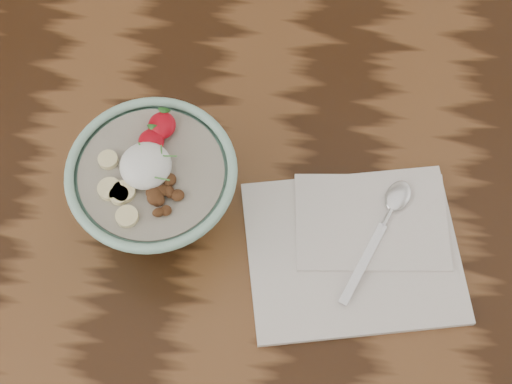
{
  "coord_description": "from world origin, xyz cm",
  "views": [
    {
      "loc": [
        15.59,
        -35.3,
        151.55
      ],
      "look_at": [
        12.25,
        -5.37,
        85.78
      ],
      "focal_mm": 50.0,
      "sensor_mm": 36.0,
      "label": 1
    }
  ],
  "objects": [
    {
      "name": "table",
      "position": [
        0.0,
        0.0,
        65.7
      ],
      "size": [
        160.0,
        90.0,
        75.0
      ],
      "color": "black",
      "rests_on": "ground"
    },
    {
      "name": "breakfast_bowl",
      "position": [
        1.02,
        -3.84,
        81.16
      ],
      "size": [
        18.13,
        18.13,
        12.31
      ],
      "rotation": [
        0.0,
        0.0,
        0.15
      ],
      "color": "#96CAB4",
      "rests_on": "table"
    },
    {
      "name": "napkin",
      "position": [
        23.85,
        -6.11,
        75.61
      ],
      "size": [
        27.18,
        23.69,
        1.46
      ],
      "rotation": [
        0.0,
        0.0,
        0.21
      ],
      "color": "white",
      "rests_on": "table"
    },
    {
      "name": "spoon",
      "position": [
        27.23,
        -2.15,
        76.82
      ],
      "size": [
        8.18,
        16.08,
        0.87
      ],
      "rotation": [
        0.0,
        0.0,
        -0.4
      ],
      "color": "silver",
      "rests_on": "napkin"
    }
  ]
}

